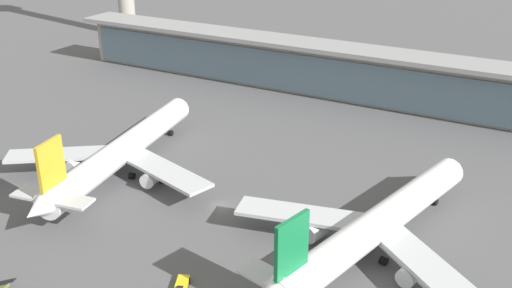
% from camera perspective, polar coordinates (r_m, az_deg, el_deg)
% --- Properties ---
extents(ground_plane, '(1200.00, 1200.00, 0.00)m').
position_cam_1_polar(ground_plane, '(112.60, -3.46, -6.01)').
color(ground_plane, '#515154').
extents(airliner_left_stand, '(46.32, 60.86, 16.25)m').
position_cam_1_polar(airliner_left_stand, '(125.62, -12.86, -0.68)').
color(airliner_left_stand, white).
rests_on(airliner_left_stand, ground).
extents(airliner_centre_stand, '(45.70, 60.40, 16.25)m').
position_cam_1_polar(airliner_centre_stand, '(98.38, 11.40, -7.79)').
color(airliner_centre_stand, white).
rests_on(airliner_centre_stand, ground).
extents(service_truck_near_nose_yellow, '(4.03, 6.76, 2.70)m').
position_cam_1_polar(service_truck_near_nose_yellow, '(91.41, -7.25, -13.46)').
color(service_truck_near_nose_yellow, yellow).
rests_on(service_truck_near_nose_yellow, ground).
extents(service_truck_under_wing_white, '(6.28, 5.12, 2.70)m').
position_cam_1_polar(service_truck_under_wing_white, '(122.33, -8.43, -3.25)').
color(service_truck_under_wing_white, silver).
rests_on(service_truck_under_wing_white, ground).
extents(terminal_building, '(183.60, 12.80, 15.20)m').
position_cam_1_polar(terminal_building, '(167.79, 9.26, 6.83)').
color(terminal_building, '#9E998E').
rests_on(terminal_building, ground).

